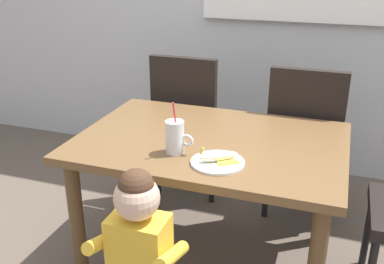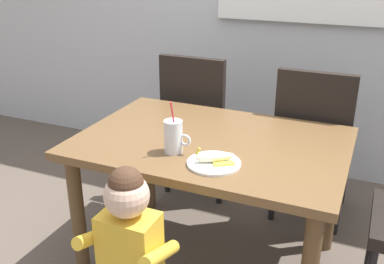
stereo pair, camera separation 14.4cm
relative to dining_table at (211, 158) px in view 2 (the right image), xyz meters
name	(u,v)px [view 2 (the right image)]	position (x,y,z in m)	size (l,w,h in m)	color
ground_plane	(209,259)	(0.00, 0.00, -0.61)	(24.00, 24.00, 0.00)	brown
dining_table	(211,158)	(0.00, 0.00, 0.00)	(1.27, 0.88, 0.71)	brown
dining_chair_left	(199,117)	(-0.35, 0.67, -0.07)	(0.44, 0.45, 0.96)	black
dining_chair_right	(314,137)	(0.40, 0.62, -0.07)	(0.44, 0.44, 0.96)	black
toddler_standing	(129,241)	(-0.08, -0.64, -0.08)	(0.33, 0.24, 0.84)	#3F4760
milk_cup	(174,138)	(-0.10, -0.20, 0.17)	(0.13, 0.08, 0.25)	silver
snack_plate	(214,163)	(0.11, -0.25, 0.11)	(0.23, 0.23, 0.01)	white
peeled_banana	(216,157)	(0.11, -0.24, 0.13)	(0.17, 0.15, 0.07)	#F4EAC6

